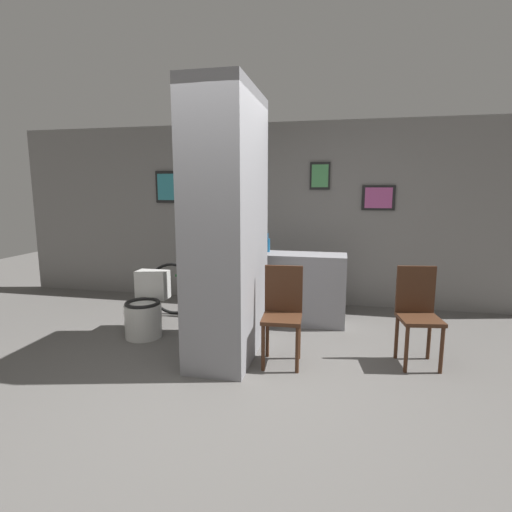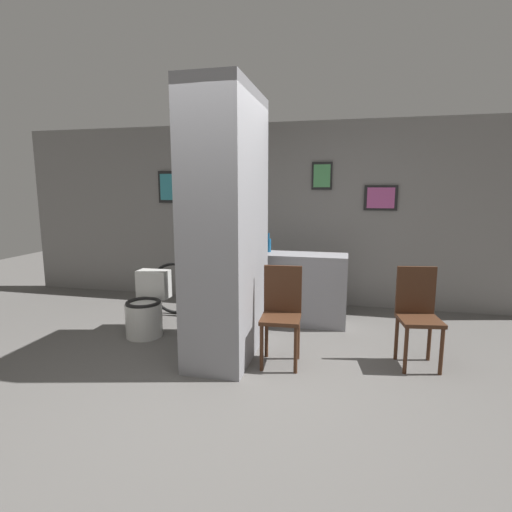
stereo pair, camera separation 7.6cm
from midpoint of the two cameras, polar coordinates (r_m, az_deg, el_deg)
name	(u,v)px [view 2 (the right image)]	position (r m, az deg, el deg)	size (l,w,h in m)	color
ground_plane	(217,380)	(3.71, -4.93, -17.20)	(14.00, 14.00, 0.00)	#5B5956
wall_back	(273,214)	(5.88, 2.81, 5.98)	(8.00, 0.09, 2.60)	gray
pillar_center	(227,227)	(3.95, -3.60, 4.19)	(0.60, 1.24, 2.60)	gray
counter_shelf	(291,288)	(5.05, 5.41, -4.59)	(1.38, 0.44, 0.88)	gray
toilet	(147,309)	(4.81, -14.93, -7.36)	(0.41, 0.57, 0.72)	silver
chair_near_pillar	(282,311)	(3.87, 4.24, -7.78)	(0.39, 0.39, 0.94)	#422616
chair_by_doorway	(418,312)	(4.13, 22.59, -7.40)	(0.42, 0.42, 0.94)	#422616
bicycle	(213,290)	(5.27, -5.77, -4.80)	(1.79, 0.42, 0.76)	black
bottle_tall	(268,244)	(5.06, 2.22, 1.67)	(0.07, 0.07, 0.26)	#19598C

